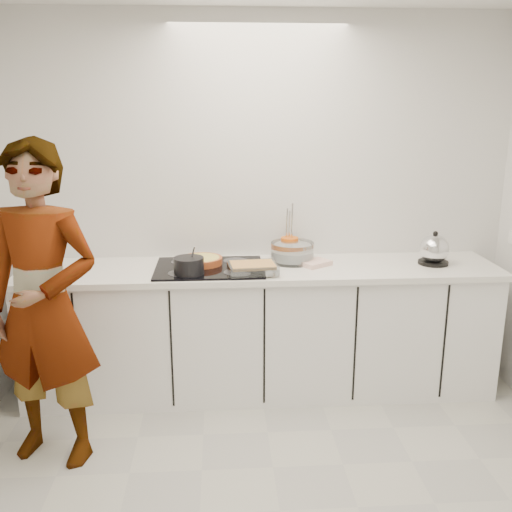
{
  "coord_description": "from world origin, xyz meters",
  "views": [
    {
      "loc": [
        -0.28,
        -2.43,
        1.98
      ],
      "look_at": [
        -0.05,
        1.05,
        1.05
      ],
      "focal_mm": 40.0,
      "sensor_mm": 36.0,
      "label": 1
    }
  ],
  "objects": [
    {
      "name": "kettle",
      "position": [
        1.19,
        1.28,
        1.01
      ],
      "size": [
        0.26,
        0.26,
        0.23
      ],
      "color": "black",
      "rests_on": "countertop"
    },
    {
      "name": "cook",
      "position": [
        -1.24,
        0.58,
        0.91
      ],
      "size": [
        0.76,
        0.6,
        1.82
      ],
      "primitive_type": "imported",
      "rotation": [
        0.0,
        0.0,
        -0.28
      ],
      "color": "white",
      "rests_on": "floor"
    },
    {
      "name": "baking_dish",
      "position": [
        -0.07,
        1.11,
        0.96
      ],
      "size": [
        0.33,
        0.26,
        0.06
      ],
      "color": "silver",
      "rests_on": "hob"
    },
    {
      "name": "countertop",
      "position": [
        0.0,
        1.28,
        0.89
      ],
      "size": [
        3.24,
        0.64,
        0.04
      ],
      "primitive_type": "cube",
      "color": "white",
      "rests_on": "base_cabinets"
    },
    {
      "name": "hob",
      "position": [
        -0.35,
        1.26,
        0.92
      ],
      "size": [
        0.72,
        0.54,
        0.01
      ],
      "primitive_type": "cube",
      "color": "black",
      "rests_on": "countertop"
    },
    {
      "name": "utensil_crock",
      "position": [
        0.22,
        1.48,
        0.99
      ],
      "size": [
        0.15,
        0.15,
        0.16
      ],
      "primitive_type": "cylinder",
      "rotation": [
        0.0,
        0.0,
        -0.24
      ],
      "color": "#E25E0D",
      "rests_on": "countertop"
    },
    {
      "name": "saucepan",
      "position": [
        -0.48,
        1.11,
        0.98
      ],
      "size": [
        0.25,
        0.25,
        0.19
      ],
      "color": "black",
      "rests_on": "hob"
    },
    {
      "name": "wall_front",
      "position": [
        0.0,
        -1.6,
        1.3
      ],
      "size": [
        3.6,
        0.0,
        2.6
      ],
      "primitive_type": "cube",
      "color": "silver",
      "rests_on": "ground"
    },
    {
      "name": "tea_towel",
      "position": [
        0.37,
        1.3,
        0.93
      ],
      "size": [
        0.24,
        0.23,
        0.03
      ],
      "primitive_type": "cube",
      "rotation": [
        0.0,
        0.0,
        0.61
      ],
      "color": "white",
      "rests_on": "countertop"
    },
    {
      "name": "base_cabinets",
      "position": [
        0.0,
        1.28,
        0.43
      ],
      "size": [
        3.2,
        0.58,
        0.87
      ],
      "primitive_type": "cube",
      "color": "white",
      "rests_on": "floor"
    },
    {
      "name": "floor",
      "position": [
        0.0,
        0.0,
        0.0
      ],
      "size": [
        3.6,
        3.2,
        0.0
      ],
      "primitive_type": "cube",
      "color": "#BABAB0",
      "rests_on": "ground"
    },
    {
      "name": "wall_back",
      "position": [
        0.0,
        1.6,
        1.3
      ],
      "size": [
        3.6,
        0.0,
        2.6
      ],
      "primitive_type": "cube",
      "color": "silver",
      "rests_on": "ground"
    },
    {
      "name": "tart_dish",
      "position": [
        -0.41,
        1.34,
        0.95
      ],
      "size": [
        0.38,
        0.38,
        0.05
      ],
      "color": "#A0451F",
      "rests_on": "hob"
    },
    {
      "name": "mixing_bowl",
      "position": [
        0.23,
        1.39,
        0.97
      ],
      "size": [
        0.38,
        0.38,
        0.14
      ],
      "color": "silver",
      "rests_on": "countertop"
    }
  ]
}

